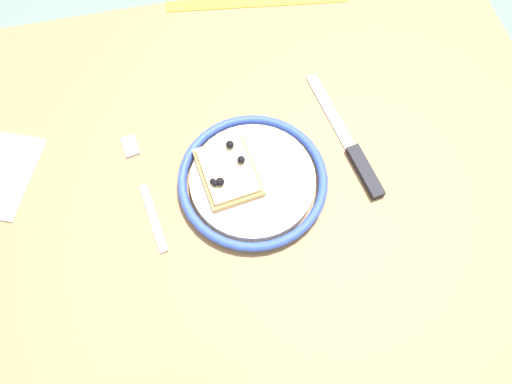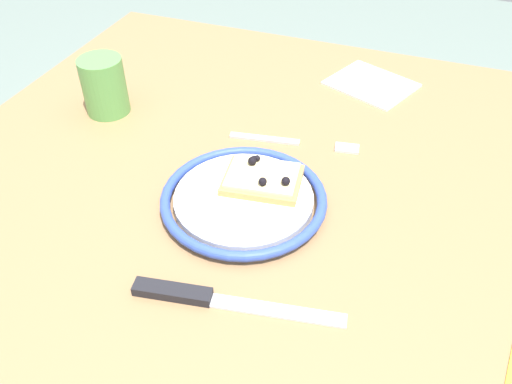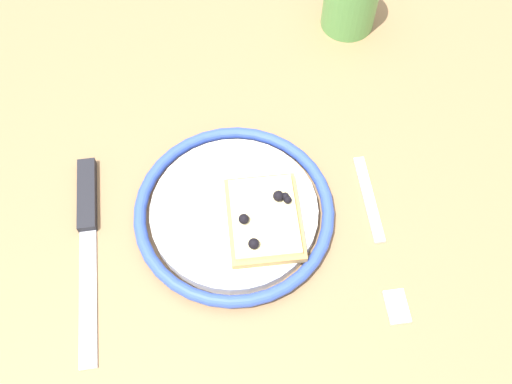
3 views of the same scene
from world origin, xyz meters
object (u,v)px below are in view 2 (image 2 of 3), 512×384
at_px(fork, 295,142).
at_px(cup, 104,86).
at_px(napkin, 371,84).
at_px(knife, 201,297).
at_px(dining_table, 219,236).
at_px(plate, 244,199).
at_px(pizza_slice_near, 263,178).

xyz_separation_m(fork, cup, (0.02, -0.32, 0.05)).
bearing_deg(napkin, knife, -9.05).
distance_m(dining_table, knife, 0.21).
bearing_deg(plate, cup, -115.29).
bearing_deg(fork, knife, -1.83).
height_order(pizza_slice_near, fork, pizza_slice_near).
relative_size(plate, napkin, 1.60).
xyz_separation_m(dining_table, pizza_slice_near, (-0.02, 0.06, 0.11)).
height_order(knife, cup, cup).
height_order(plate, cup, cup).
height_order(knife, napkin, knife).
bearing_deg(knife, dining_table, -161.59).
bearing_deg(napkin, dining_table, -21.48).
height_order(plate, pizza_slice_near, pizza_slice_near).
xyz_separation_m(dining_table, knife, (0.18, 0.06, 0.09)).
bearing_deg(cup, fork, 93.40).
bearing_deg(pizza_slice_near, dining_table, -70.39).
relative_size(dining_table, napkin, 7.35).
bearing_deg(dining_table, napkin, 158.52).
distance_m(knife, napkin, 0.55).
height_order(dining_table, knife, knife).
relative_size(dining_table, plate, 4.60).
bearing_deg(pizza_slice_near, fork, 176.33).
bearing_deg(pizza_slice_near, plate, -23.39).
relative_size(pizza_slice_near, napkin, 0.81).
xyz_separation_m(dining_table, cup, (-0.13, -0.25, 0.14)).
bearing_deg(knife, napkin, 170.95).
xyz_separation_m(fork, napkin, (-0.22, 0.08, -0.00)).
xyz_separation_m(dining_table, plate, (0.01, 0.05, 0.10)).
relative_size(pizza_slice_near, cup, 1.20).
xyz_separation_m(plate, cup, (-0.14, -0.30, 0.04)).
height_order(dining_table, pizza_slice_near, pizza_slice_near).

